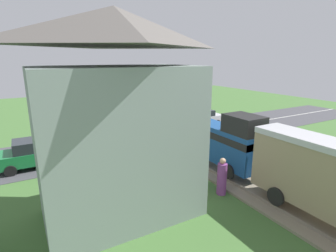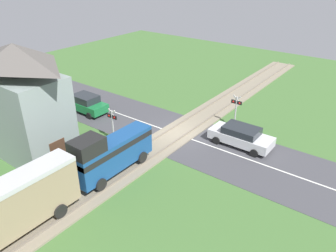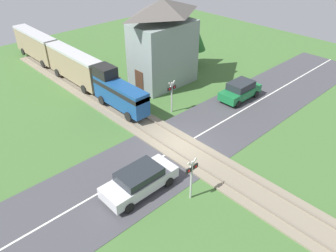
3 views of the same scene
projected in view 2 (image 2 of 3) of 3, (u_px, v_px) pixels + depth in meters
ground_plane at (177, 134)px, 25.66m from camera, size 60.00×60.00×0.00m
road_surface at (177, 134)px, 25.65m from camera, size 48.00×6.40×0.02m
track_bed at (177, 133)px, 25.62m from camera, size 2.80×48.00×0.24m
car_near_crossing at (241, 136)px, 23.80m from camera, size 4.57×2.01×1.49m
car_far_side at (86, 103)px, 29.03m from camera, size 4.06×1.89×1.62m
crossing_signal_west_approach at (236, 107)px, 26.01m from camera, size 0.90×0.18×2.76m
crossing_signal_east_approach at (112, 121)px, 23.68m from camera, size 0.90×0.18×2.76m
station_building at (25, 105)px, 21.28m from camera, size 6.25×3.83×7.80m
pedestrian_by_station at (64, 173)px, 19.67m from camera, size 0.44×0.44×1.76m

